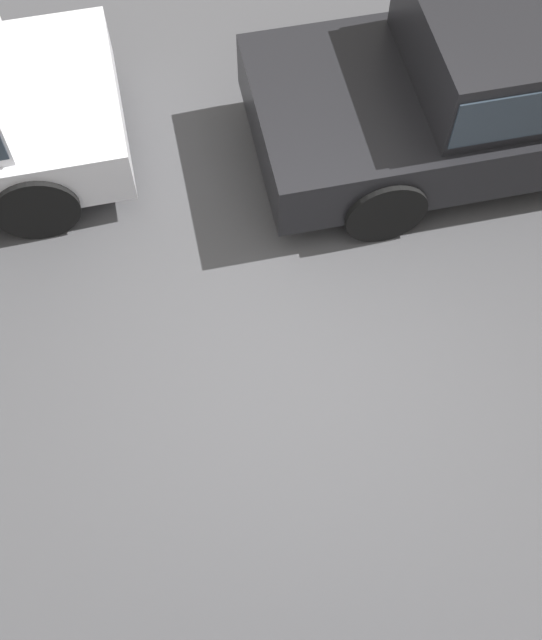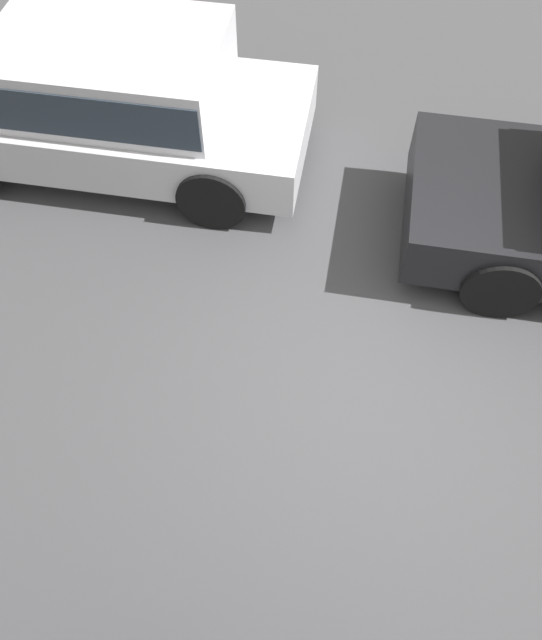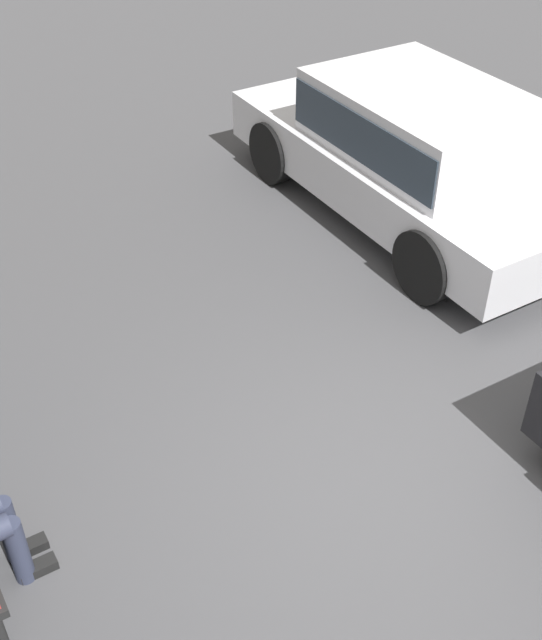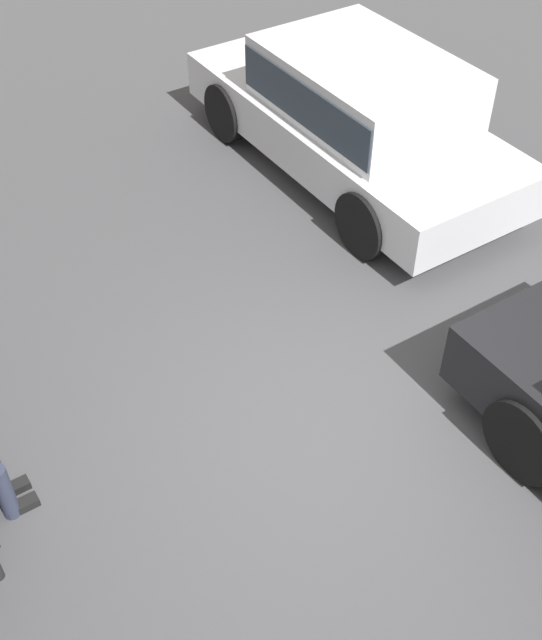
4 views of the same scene
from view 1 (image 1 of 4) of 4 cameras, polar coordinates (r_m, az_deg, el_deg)
name	(u,v)px [view 1 (image 1 of 4)]	position (r m, az deg, el deg)	size (l,w,h in m)	color
ground_plane	(287,363)	(6.25, 1.14, -3.07)	(60.00, 60.00, 0.00)	#424244
parked_car_near	(542,65)	(7.35, 18.69, 16.83)	(4.70, 1.89, 1.47)	black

